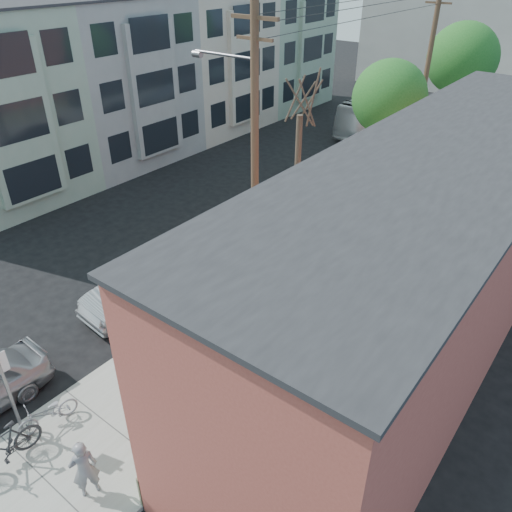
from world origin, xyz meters
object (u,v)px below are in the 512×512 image
Objects in this scene: parked_bike_a at (3,447)px; car_1 at (146,285)px; parking_meter_near at (175,301)px; patron_grey at (84,469)px; tree_bare at (297,188)px; car_2 at (269,219)px; bus at (384,110)px; patron_green at (262,334)px; car_3 at (338,172)px; sign_post at (6,386)px; patio_chair_b at (221,404)px; utility_pole_near at (253,143)px; car_4 at (386,145)px; cyclist at (209,314)px; parking_meter_far at (328,201)px; tree_leafy_far at (462,59)px; tree_leafy_mid at (389,98)px; patio_chair_a at (252,375)px; parked_bike_b at (48,414)px.

car_1 is at bearing 113.33° from parked_bike_a.
parking_meter_near is 6.53m from patron_grey.
car_2 is at bearing 154.74° from tree_bare.
car_2 is 0.45× the size of bus.
parked_bike_a is (-2.73, -6.89, -0.37)m from patron_green.
patron_green reaches higher than car_3.
patio_chair_b is (3.85, 3.67, -1.24)m from sign_post.
tree_bare is at bearing 79.67° from utility_pole_near.
patio_chair_b is 6.15m from car_1.
patron_grey is 0.34× the size of car_4.
car_3 is (-5.18, 13.73, -0.41)m from patron_green.
parked_bike_a is 0.20× the size of bus.
sign_post is 10.60m from utility_pole_near.
patron_green is (3.31, -3.83, -4.31)m from utility_pole_near.
parked_bike_a is at bearing 64.05° from cyclist.
bus is at bearing 105.88° from parking_meter_far.
patron_green is at bearing 5.19° from parking_meter_near.
patron_green reaches higher than car_2.
tree_bare reaches higher than car_4.
tree_leafy_far is (0.41, 20.51, -0.05)m from utility_pole_near.
car_1 is at bearing 173.30° from parking_meter_near.
tree_leafy_mid reaches higher than car_2.
patio_chair_a is 0.51× the size of patron_grey.
patron_grey is 13.87m from car_2.
parking_meter_far is 9.95m from car_1.
car_2 is 0.90× the size of car_4.
parked_bike_b is at bearing -90.12° from tree_leafy_mid.
parked_bike_a is at bearing -103.84° from patio_chair_a.
patio_chair_a is at bearing -168.80° from patron_grey.
bus is at bearing 107.53° from car_3.
car_1 is 1.07× the size of car_2.
parking_meter_far is 1.41× the size of patio_chair_b.
tree_leafy_mid reaches higher than parked_bike_a.
tree_leafy_mid is at bearing -107.38° from cyclist.
tree_bare is at bearing -85.36° from car_4.
parking_meter_far reaches higher than patio_chair_b.
tree_bare is at bearing 74.79° from car_1.
tree_leafy_mid is 7.57× the size of patio_chair_b.
patio_chair_a is 1.33m from patio_chair_b.
tree_leafy_mid is 14.81m from patron_green.
parked_bike_a reaches higher than car_2.
parked_bike_a is 14.08m from car_2.
car_2 is (-2.00, 0.94, -2.40)m from tree_bare.
parking_meter_near is at bearing 99.74° from parked_bike_a.
car_3 reaches higher than parked_bike_a.
tree_leafy_mid is at bearing 118.21° from patio_chair_a.
tree_leafy_far is at bearing 121.96° from patio_chair_b.
utility_pole_near is 7.91m from patio_chair_a.
parked_bike_a is at bearing -49.86° from sign_post.
patron_grey reaches higher than car_3.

